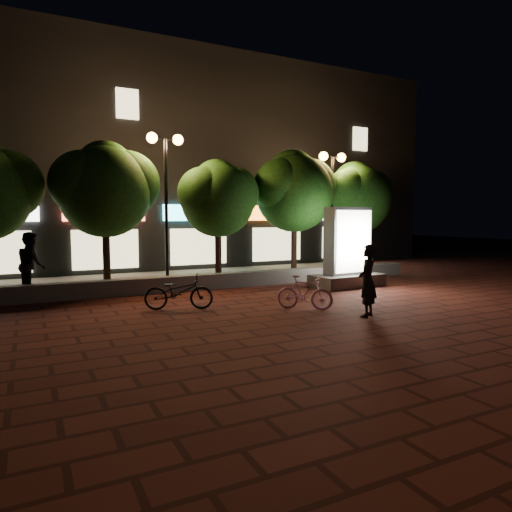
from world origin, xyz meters
TOP-DOWN VIEW (x-y plane):
  - ground at (0.00, 0.00)m, footprint 80.00×80.00m
  - retaining_wall at (0.00, 4.00)m, footprint 16.00×0.45m
  - sidewalk at (0.00, 6.50)m, footprint 16.00×5.00m
  - building_block at (-0.01, 12.99)m, footprint 28.00×8.12m
  - tree_left at (-3.45, 5.46)m, footprint 3.60×3.00m
  - tree_mid at (0.55, 5.46)m, footprint 3.24×2.70m
  - tree_right at (3.86, 5.46)m, footprint 3.72×3.10m
  - tree_far_right at (7.05, 5.46)m, footprint 3.48×2.90m
  - street_lamp_left at (-1.50, 5.20)m, footprint 1.26×0.36m
  - street_lamp_right at (5.50, 5.20)m, footprint 1.26×0.36m
  - ad_kiosk at (4.10, 2.34)m, footprint 2.63×1.46m
  - scooter_pink at (0.61, -0.35)m, footprint 1.37×1.31m
  - rider at (1.49, -1.76)m, footprint 0.77×0.72m
  - scooter_parked at (-2.34, 1.14)m, footprint 1.89×1.23m
  - pedestrian at (-5.75, 4.50)m, footprint 0.82×1.00m

SIDE VIEW (x-z plane):
  - ground at x=0.00m, z-range 0.00..0.00m
  - sidewalk at x=0.00m, z-range 0.00..0.08m
  - retaining_wall at x=0.00m, z-range 0.00..0.50m
  - scooter_pink at x=0.61m, z-range 0.00..0.89m
  - scooter_parked at x=-2.34m, z-range 0.00..0.94m
  - rider at x=1.49m, z-range 0.00..1.77m
  - pedestrian at x=-5.75m, z-range 0.08..2.00m
  - ad_kiosk at x=4.10m, z-range -0.27..2.49m
  - tree_mid at x=0.55m, z-range 0.97..5.47m
  - tree_far_right at x=7.05m, z-range 0.99..5.75m
  - tree_left at x=-3.45m, z-range 1.00..5.89m
  - tree_right at x=3.86m, z-range 1.03..6.10m
  - street_lamp_right at x=5.50m, z-range 1.40..6.38m
  - street_lamp_left at x=-1.50m, z-range 1.44..6.62m
  - building_block at x=-0.01m, z-range -0.65..10.65m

